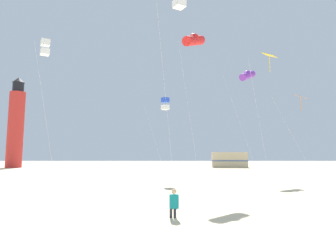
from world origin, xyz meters
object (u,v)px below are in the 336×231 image
object	(u,v)px
kite_box_white	(44,47)
lighthouse_distant	(14,125)
kite_tube_scarlet	(193,40)
kite_box_blue	(164,104)
rv_van_tan	(228,160)
kite_flyer_standing	(173,203)
kite_diamond_orange	(298,100)
kite_diamond_gold	(267,61)
kite_tube_violet	(246,75)

from	to	relation	value
kite_box_white	lighthouse_distant	world-z (taller)	lighthouse_distant
kite_box_white	lighthouse_distant	xyz separation A→B (m)	(-19.23, 34.54, -2.33)
kite_tube_scarlet	kite_box_blue	size ratio (longest dim) A/B	1.46
kite_tube_scarlet	kite_box_blue	distance (m)	8.25
lighthouse_distant	rv_van_tan	size ratio (longest dim) A/B	2.54
kite_box_white	kite_tube_scarlet	size ratio (longest dim) A/B	0.95
kite_box_white	kite_box_blue	xyz separation A→B (m)	(8.66, 6.95, -2.99)
kite_box_white	kite_tube_scarlet	xyz separation A→B (m)	(10.80, -0.23, 0.48)
kite_flyer_standing	kite_diamond_orange	size ratio (longest dim) A/B	0.16
kite_diamond_gold	kite_diamond_orange	world-z (taller)	kite_diamond_gold
kite_box_blue	rv_van_tan	distance (m)	30.96
rv_van_tan	kite_diamond_orange	bearing A→B (deg)	-86.46
kite_box_blue	lighthouse_distant	size ratio (longest dim) A/B	0.46
lighthouse_distant	kite_tube_violet	bearing A→B (deg)	-35.95
kite_flyer_standing	rv_van_tan	world-z (taller)	rv_van_tan
kite_diamond_orange	kite_flyer_standing	bearing A→B (deg)	-131.10
kite_tube_scarlet	lighthouse_distant	size ratio (longest dim) A/B	0.68
kite_flyer_standing	kite_tube_scarlet	xyz separation A→B (m)	(1.64, 8.83, 10.03)
kite_tube_violet	kite_diamond_gold	world-z (taller)	kite_tube_violet
kite_flyer_standing	kite_box_blue	xyz separation A→B (m)	(-0.49, 16.00, 6.57)
kite_tube_scarlet	kite_diamond_orange	distance (m)	10.07
kite_box_white	lighthouse_distant	size ratio (longest dim) A/B	0.64
lighthouse_distant	kite_diamond_gold	bearing A→B (deg)	-45.45
kite_diamond_orange	rv_van_tan	world-z (taller)	kite_diamond_orange
kite_tube_violet	kite_diamond_orange	xyz separation A→B (m)	(2.71, -5.45, -3.46)
kite_tube_violet	kite_box_white	size ratio (longest dim) A/B	1.02
kite_box_blue	rv_van_tan	bearing A→B (deg)	67.62
lighthouse_distant	kite_diamond_orange	bearing A→B (deg)	-39.18
kite_diamond_orange	rv_van_tan	size ratio (longest dim) A/B	1.11
rv_van_tan	lighthouse_distant	bearing A→B (deg)	-174.54
kite_box_blue	kite_tube_scarlet	bearing A→B (deg)	-73.43
kite_tube_scarlet	kite_box_white	bearing A→B (deg)	178.80
rv_van_tan	kite_tube_violet	bearing A→B (deg)	-92.47
kite_tube_violet	kite_tube_scarlet	size ratio (longest dim) A/B	0.97
kite_tube_scarlet	kite_diamond_gold	size ratio (longest dim) A/B	1.20
kite_diamond_orange	kite_diamond_gold	bearing A→B (deg)	-133.35
kite_flyer_standing	kite_diamond_orange	xyz separation A→B (m)	(10.43, 11.96, 6.24)
kite_box_blue	kite_diamond_gold	distance (m)	10.89
kite_box_white	kite_box_blue	world-z (taller)	kite_box_white
kite_box_white	lighthouse_distant	distance (m)	39.60
kite_flyer_standing	kite_tube_scarlet	distance (m)	13.47
kite_flyer_standing	kite_box_white	size ratio (longest dim) A/B	0.11
kite_tube_scarlet	rv_van_tan	world-z (taller)	kite_tube_scarlet
kite_flyer_standing	lighthouse_distant	xyz separation A→B (m)	(-28.39, 43.60, 7.22)
kite_box_white	kite_diamond_orange	size ratio (longest dim) A/B	1.47
kite_diamond_gold	rv_van_tan	bearing A→B (deg)	83.05
kite_tube_violet	rv_van_tan	world-z (taller)	kite_tube_violet
kite_tube_scarlet	kite_box_blue	bearing A→B (deg)	106.57
kite_box_white	kite_diamond_orange	bearing A→B (deg)	8.43
kite_box_white	kite_diamond_gold	distance (m)	15.92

